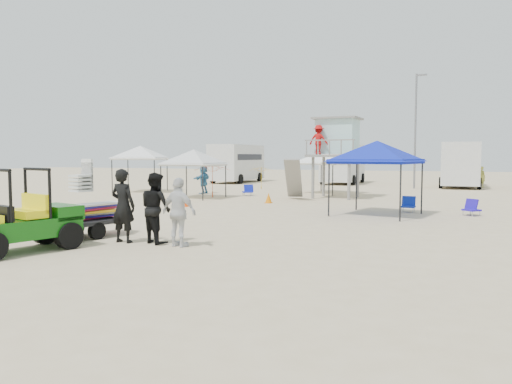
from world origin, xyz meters
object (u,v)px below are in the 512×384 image
at_px(utility_cart, 17,214).
at_px(surf_trailer, 85,209).
at_px(lifeguard_tower, 335,139).
at_px(canopy_blue, 377,144).
at_px(man_left, 123,206).

bearing_deg(utility_cart, surf_trailer, 89.86).
relative_size(utility_cart, lifeguard_tower, 0.67).
bearing_deg(lifeguard_tower, utility_cart, -101.09).
height_order(surf_trailer, lifeguard_tower, lifeguard_tower).
distance_m(utility_cart, surf_trailer, 2.34).
xyz_separation_m(surf_trailer, canopy_blue, (6.86, 8.44, 1.95)).
xyz_separation_m(man_left, canopy_blue, (5.34, 8.74, 1.76)).
height_order(utility_cart, man_left, utility_cart).
bearing_deg(canopy_blue, utility_cart, -122.48).
bearing_deg(utility_cart, canopy_blue, 57.52).
bearing_deg(canopy_blue, surf_trailer, -129.08).
bearing_deg(man_left, lifeguard_tower, -95.02).
distance_m(surf_trailer, canopy_blue, 11.05).
bearing_deg(man_left, utility_cart, 55.41).
relative_size(utility_cart, canopy_blue, 0.83).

